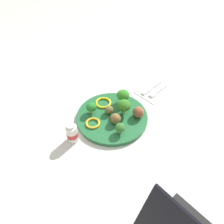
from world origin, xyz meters
TOP-DOWN VIEW (x-y plane):
  - ground_plane at (0.00, 0.00)m, footprint 4.00×4.00m
  - plate at (0.00, 0.00)m, footprint 0.28×0.28m
  - broccoli_floret_mid_right at (0.03, 0.08)m, footprint 0.04×0.04m
  - broccoli_floret_front_left at (-0.04, 0.02)m, footprint 0.05×0.05m
  - broccoli_floret_back_right at (0.05, -0.07)m, footprint 0.04×0.04m
  - broccoli_floret_back_left at (-0.09, -0.03)m, footprint 0.05×0.05m
  - meatball_near_rim at (0.01, 0.04)m, footprint 0.04×0.04m
  - meatball_front_left at (-0.00, -0.02)m, footprint 0.03×0.03m
  - meatball_center at (-0.08, 0.07)m, footprint 0.04×0.04m
  - pepper_ring_near_rim at (-0.02, -0.08)m, footprint 0.08×0.08m
  - pepper_ring_front_left at (0.08, -0.01)m, footprint 0.08×0.08m
  - napkin at (-0.27, -0.01)m, footprint 0.18×0.13m
  - fork at (-0.26, 0.01)m, footprint 0.12×0.02m
  - knife at (-0.26, -0.03)m, footprint 0.15×0.03m
  - yogurt_bottle at (0.18, -0.01)m, footprint 0.04×0.04m

SIDE VIEW (x-z plane):
  - ground_plane at x=0.00m, z-range 0.00..0.00m
  - napkin at x=-0.27m, z-range 0.00..0.01m
  - knife at x=-0.26m, z-range 0.00..0.01m
  - fork at x=-0.26m, z-range 0.00..0.01m
  - plate at x=0.00m, z-range 0.00..0.02m
  - pepper_ring_front_left at x=0.08m, z-range 0.02..0.02m
  - pepper_ring_near_rim at x=-0.02m, z-range 0.02..0.02m
  - meatball_front_left at x=0.00m, z-range 0.02..0.05m
  - yogurt_bottle at x=0.18m, z-range 0.00..0.08m
  - meatball_near_rim at x=0.01m, z-range 0.02..0.06m
  - meatball_center at x=-0.08m, z-range 0.02..0.06m
  - broccoli_floret_mid_right at x=0.03m, z-range 0.02..0.06m
  - broccoli_floret_back_right at x=0.05m, z-range 0.02..0.07m
  - broccoli_floret_back_left at x=-0.09m, z-range 0.02..0.08m
  - broccoli_floret_front_left at x=-0.04m, z-range 0.02..0.09m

